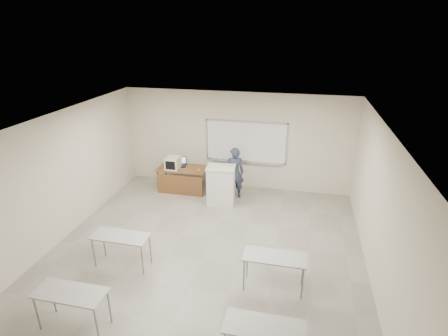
% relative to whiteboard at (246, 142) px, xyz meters
% --- Properties ---
extents(floor, '(7.00, 8.00, 0.01)m').
position_rel_whiteboard_xyz_m(floor, '(-0.30, -3.97, -1.49)').
color(floor, gray).
rests_on(floor, ground).
extents(whiteboard, '(2.48, 0.10, 1.31)m').
position_rel_whiteboard_xyz_m(whiteboard, '(0.00, 0.00, 0.00)').
color(whiteboard, white).
rests_on(whiteboard, floor).
extents(student_desks, '(4.40, 2.20, 0.73)m').
position_rel_whiteboard_xyz_m(student_desks, '(-0.30, -5.32, -0.81)').
color(student_desks, '#A09F9A').
rests_on(student_desks, floor).
extents(instructor_desk, '(1.49, 0.75, 0.75)m').
position_rel_whiteboard_xyz_m(instructor_desk, '(-1.84, -0.78, -0.93)').
color(instructor_desk, brown).
rests_on(instructor_desk, floor).
extents(podium, '(0.80, 0.58, 1.12)m').
position_rel_whiteboard_xyz_m(podium, '(-0.50, -1.24, -0.92)').
color(podium, white).
rests_on(podium, floor).
extents(crt_monitor, '(0.40, 0.45, 0.38)m').
position_rel_whiteboard_xyz_m(crt_monitor, '(-2.09, -0.79, -0.55)').
color(crt_monitor, beige).
rests_on(crt_monitor, instructor_desk).
extents(laptop, '(0.34, 0.31, 0.25)m').
position_rel_whiteboard_xyz_m(laptop, '(-1.94, -0.51, -0.67)').
color(laptop, black).
rests_on(laptop, instructor_desk).
extents(mouse, '(0.11, 0.08, 0.04)m').
position_rel_whiteboard_xyz_m(mouse, '(-1.29, -0.80, -0.71)').
color(mouse, '#B0B3B7').
rests_on(mouse, instructor_desk).
extents(keyboard, '(0.51, 0.22, 0.03)m').
position_rel_whiteboard_xyz_m(keyboard, '(-0.35, -1.16, -0.34)').
color(keyboard, beige).
rests_on(keyboard, podium).
extents(presenter, '(0.66, 0.53, 1.56)m').
position_rel_whiteboard_xyz_m(presenter, '(-0.20, -0.78, -0.70)').
color(presenter, black).
rests_on(presenter, floor).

